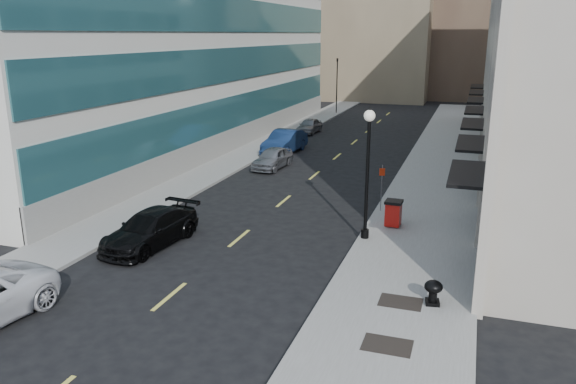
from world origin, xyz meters
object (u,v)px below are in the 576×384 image
Objects in this scene: car_black_pickup at (150,229)px; car_silver_sedan at (272,158)px; sign_post at (382,182)px; traffic_signal at (337,62)px; lamppost at (368,163)px; car_grey_sedan at (309,126)px; trash_bin at (393,212)px; urn_planter at (433,290)px; car_blue_sedan at (285,142)px.

car_silver_sedan is (0.00, 15.00, -0.03)m from car_black_pickup.
traffic_signal is at bearing 86.65° from sign_post.
sign_post is (8.50, 7.46, 0.93)m from car_black_pickup.
car_silver_sedan is 14.62m from lamppost.
traffic_signal is 13.97m from car_grey_sedan.
sign_post is at bearing -37.73° from car_silver_sedan.
car_grey_sedan is 26.09m from trash_bin.
trash_bin is at bearing 107.90° from urn_planter.
car_grey_sedan is at bearing 100.35° from car_silver_sedan.
traffic_signal is 36.41m from sign_post.
trash_bin is at bearing -63.57° from car_grey_sedan.
car_silver_sedan is at bearing -82.05° from car_grey_sedan.
car_blue_sedan is 17.90m from trash_bin.
car_grey_sedan is 0.69× the size of lamppost.
car_grey_sedan is at bearing 94.41° from sign_post.
car_silver_sedan is at bearing 126.31° from lamppost.
trash_bin is 2.45m from sign_post.
car_black_pickup is (2.30, -42.00, -4.98)m from traffic_signal.
traffic_signal is at bearing 97.70° from car_blue_sedan.
car_blue_sedan is 6.29× the size of urn_planter.
car_silver_sedan is 3.34× the size of trash_bin.
traffic_signal is 2.98× the size of sign_post.
car_silver_sedan is at bearing 97.05° from car_black_pickup.
traffic_signal is 1.79× the size of car_grey_sedan.
car_blue_sedan is at bearing 103.63° from car_silver_sedan.
sign_post is (10.10, -21.54, 1.00)m from car_grey_sedan.
traffic_signal is 1.34× the size of car_blue_sedan.
car_blue_sedan reaches higher than car_silver_sedan.
lamppost is (8.50, 3.43, 2.74)m from car_black_pickup.
car_blue_sedan is 15.67m from sign_post.
lamppost reaches higher than sign_post.
lamppost reaches higher than urn_planter.
lamppost is 4.42m from sign_post.
traffic_signal reaches higher than urn_planter.
sign_post reaches higher than trash_bin.
sign_post is at bearing 48.33° from car_black_pickup.
car_silver_sedan is 13.48m from trash_bin.
car_grey_sedan is 33.77m from urn_planter.
car_black_pickup is at bearing -86.87° from traffic_signal.
car_black_pickup is at bearing -86.17° from car_silver_sedan.
car_grey_sedan is at bearing -86.92° from traffic_signal.
lamppost is at bearing -67.01° from car_grey_sedan.
traffic_signal is 8.44× the size of urn_planter.
traffic_signal reaches higher than sign_post.
trash_bin is at bearing -41.84° from car_silver_sedan.
sign_post is at bearing 116.37° from trash_bin.
car_blue_sedan is 9.03m from car_grey_sedan.
car_black_pickup is 6.11× the size of urn_planter.
trash_bin is 1.48× the size of urn_planter.
car_silver_sedan is at bearing 137.05° from trash_bin.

